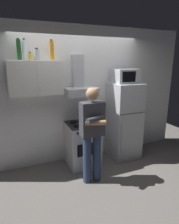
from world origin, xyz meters
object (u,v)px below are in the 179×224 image
person_standing (92,132)px  bottle_liquor_amber (52,50)px  range_hood (80,85)px  refrigerator (124,121)px  upper_cabinet (36,78)px  microwave (126,76)px  bottle_vodka_clear (25,50)px  bottle_spice_jar (30,56)px  bottle_canister_steel (37,54)px  stove_oven (82,144)px  bottle_wine_green (19,50)px  cooking_pot (91,122)px

person_standing → bottle_liquor_amber: size_ratio=4.86×
range_hood → refrigerator: range_hood is taller
range_hood → upper_cabinet: bearing=-179.9°
upper_cabinet → person_standing: upper_cabinet is taller
microwave → upper_cabinet: bearing=176.5°
bottle_vodka_clear → person_standing: bearing=-38.9°
bottle_vodka_clear → bottle_spice_jar: bottle_vodka_clear is taller
bottle_canister_steel → bottle_liquor_amber: bearing=0.1°
upper_cabinet → range_hood: 0.81m
refrigerator → range_hood: bearing=172.5°
upper_cabinet → bottle_spice_jar: bottle_spice_jar is taller
stove_oven → refrigerator: 1.02m
range_hood → bottle_wine_green: (-1.03, 0.00, 0.61)m
refrigerator → cooking_pot: refrigerator is taller
person_standing → bottle_spice_jar: bearing=138.5°
upper_cabinet → refrigerator: size_ratio=0.56×
bottle_vodka_clear → bottle_canister_steel: bearing=4.2°
upper_cabinet → bottle_vodka_clear: size_ratio=2.69×
microwave → bottle_vodka_clear: bearing=177.0°
bottle_liquor_amber → bottle_wine_green: bearing=-179.9°
upper_cabinet → microwave: size_ratio=1.88×
bottle_wine_green → bottle_spice_jar: 0.20m
range_hood → cooking_pot: size_ratio=2.72×
cooking_pot → bottle_canister_steel: bottle_canister_steel is taller
refrigerator → upper_cabinet: bearing=175.9°
microwave → bottle_spice_jar: (-1.81, 0.10, 0.37)m
microwave → bottle_canister_steel: bottle_canister_steel is taller
refrigerator → bottle_wine_green: size_ratio=4.73×
upper_cabinet → bottle_liquor_amber: bottle_liquor_amber is taller
cooking_pot → stove_oven: bearing=137.5°
upper_cabinet → bottle_vodka_clear: 0.48m
microwave → bottle_vodka_clear: (-1.89, 0.10, 0.47)m
upper_cabinet → person_standing: 1.35m
bottle_canister_steel → range_hood: bearing=-0.3°
microwave → person_standing: bearing=-148.0°
microwave → bottle_vodka_clear: bottle_vodka_clear is taller
bottle_wine_green → cooking_pot: bearing=-12.1°
bottle_spice_jar → refrigerator: bearing=-3.6°
bottle_canister_steel → bottle_liquor_amber: 0.26m
upper_cabinet → stove_oven: 1.55m
bottle_canister_steel → microwave: bearing=-3.7°
bottle_spice_jar → bottle_liquor_amber: size_ratio=0.39×
microwave → cooking_pot: (-0.82, -0.14, -0.82)m
stove_oven → microwave: 1.62m
person_standing → range_hood: bearing=86.1°
upper_cabinet → microwave: upper_cabinet is taller
range_hood → cooking_pot: range_hood is taller
person_standing → bottle_spice_jar: (-0.81, 0.72, 1.21)m
refrigerator → bottle_vodka_clear: size_ratio=4.79×
person_standing → bottle_spice_jar: size_ratio=12.36×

